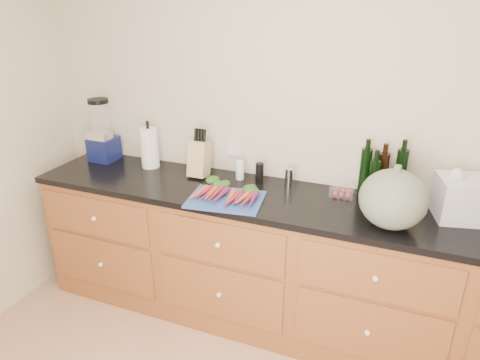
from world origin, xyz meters
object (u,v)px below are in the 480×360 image
at_px(paper_towel, 149,148).
at_px(cutting_board, 226,199).
at_px(knife_block, 199,159).
at_px(tomato_box, 342,190).
at_px(carrots, 228,193).
at_px(squash, 393,199).
at_px(blender_appliance, 102,134).

bearing_deg(paper_towel, cutting_board, -23.70).
bearing_deg(knife_block, tomato_box, 1.78).
height_order(carrots, squash, squash).
relative_size(carrots, knife_block, 1.60).
xyz_separation_m(carrots, paper_towel, (-0.73, 0.28, 0.11)).
relative_size(paper_towel, tomato_box, 2.01).
relative_size(blender_appliance, tomato_box, 3.25).
xyz_separation_m(carrots, squash, (0.94, -0.01, 0.12)).
distance_m(cutting_board, squash, 0.95).
bearing_deg(cutting_board, squash, 1.86).
bearing_deg(carrots, paper_towel, 158.81).
xyz_separation_m(blender_appliance, paper_towel, (0.40, 0.00, -0.06)).
height_order(carrots, paper_towel, paper_towel).
bearing_deg(tomato_box, paper_towel, -179.58).
height_order(paper_towel, knife_block, paper_towel).
bearing_deg(blender_appliance, carrots, -13.92).
bearing_deg(knife_block, paper_towel, 177.18).
relative_size(knife_block, tomato_box, 1.70).
distance_m(carrots, knife_block, 0.43).
distance_m(squash, tomato_box, 0.44).
bearing_deg(squash, carrots, 179.58).
bearing_deg(paper_towel, squash, -9.84).
bearing_deg(knife_block, cutting_board, -42.89).
bearing_deg(squash, paper_towel, 170.16).
distance_m(blender_appliance, tomato_box, 1.78).
bearing_deg(blender_appliance, tomato_box, 0.40).
relative_size(cutting_board, carrots, 1.14).
xyz_separation_m(carrots, knife_block, (-0.32, 0.26, 0.09)).
height_order(carrots, tomato_box, same).
distance_m(carrots, squash, 0.95).
distance_m(cutting_board, knife_block, 0.46).
bearing_deg(carrots, squash, -0.42).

